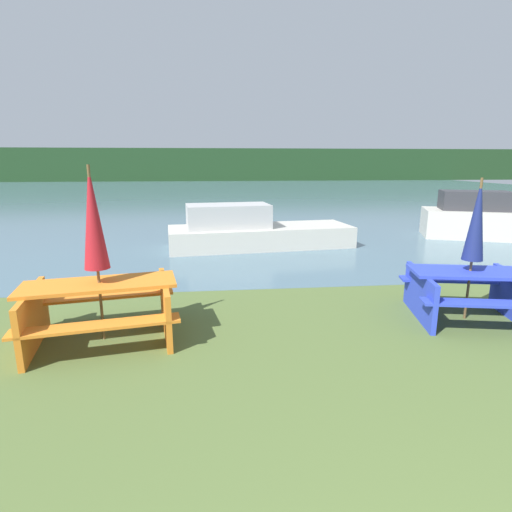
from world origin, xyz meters
name	(u,v)px	position (x,y,z in m)	size (l,w,h in m)	color
water	(233,192)	(0.00, 32.12, 0.00)	(60.00, 50.00, 0.00)	slate
far_treeline	(225,165)	(0.00, 52.12, 2.00)	(80.00, 1.60, 4.00)	#1E3D1E
picnic_table_orange	(101,305)	(-3.01, 5.24, 0.47)	(2.10, 1.69, 0.77)	orange
picnic_table_blue	(468,290)	(2.14, 5.42, 0.44)	(1.87, 1.68, 0.73)	blue
umbrella_crimson	(93,219)	(-3.01, 5.24, 1.59)	(0.31, 0.31, 2.24)	brown
umbrella_navy	(477,221)	(2.14, 5.42, 1.46)	(0.29, 0.29, 2.06)	brown
boat	(253,231)	(-0.50, 10.90, 0.43)	(5.10, 2.16, 1.18)	beige
boat_second	(496,220)	(6.99, 11.42, 0.55)	(4.62, 2.94, 1.42)	beige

